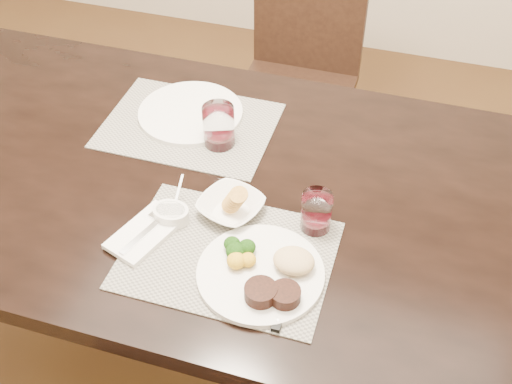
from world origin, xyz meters
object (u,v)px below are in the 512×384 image
(dinner_plate, at_px, (266,273))
(wine_glass_near, at_px, (316,213))
(far_plate, at_px, (191,113))
(steak_knife, at_px, (284,304))
(cracker_bowl, at_px, (231,206))
(chair_far, at_px, (300,68))

(dinner_plate, height_order, wine_glass_near, wine_glass_near)
(far_plate, bearing_deg, steak_knife, -52.69)
(steak_knife, xyz_separation_m, cracker_bowl, (-0.19, 0.22, 0.02))
(wine_glass_near, bearing_deg, cracker_bowl, -176.37)
(chair_far, relative_size, wine_glass_near, 9.26)
(steak_knife, height_order, far_plate, far_plate)
(dinner_plate, relative_size, steak_knife, 1.30)
(cracker_bowl, bearing_deg, chair_far, 94.37)
(cracker_bowl, bearing_deg, dinner_plate, -50.83)
(steak_knife, xyz_separation_m, wine_glass_near, (0.01, 0.24, 0.04))
(dinner_plate, distance_m, far_plate, 0.61)
(steak_knife, bearing_deg, chair_far, 101.86)
(chair_far, height_order, far_plate, chair_far)
(chair_far, xyz_separation_m, cracker_bowl, (0.08, -1.03, 0.27))
(chair_far, bearing_deg, dinner_plate, -79.88)
(wine_glass_near, bearing_deg, chair_far, 105.39)
(chair_far, bearing_deg, cracker_bowl, -85.63)
(dinner_plate, height_order, cracker_bowl, cracker_bowl)
(steak_knife, height_order, cracker_bowl, cracker_bowl)
(wine_glass_near, bearing_deg, steak_knife, -92.45)
(chair_far, xyz_separation_m, far_plate, (-0.15, -0.70, 0.26))
(chair_far, height_order, wine_glass_near, chair_far)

